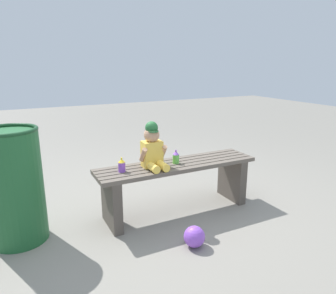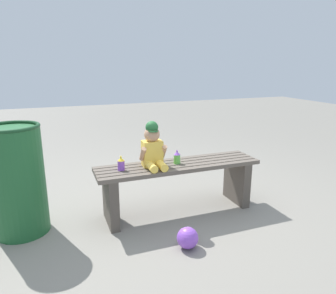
{
  "view_description": "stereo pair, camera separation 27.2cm",
  "coord_description": "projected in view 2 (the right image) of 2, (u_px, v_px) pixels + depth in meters",
  "views": [
    {
      "loc": [
        -1.3,
        -2.39,
        1.37
      ],
      "look_at": [
        -0.12,
        -0.05,
        0.66
      ],
      "focal_mm": 33.53,
      "sensor_mm": 36.0,
      "label": 1
    },
    {
      "loc": [
        -1.06,
        -2.5,
        1.37
      ],
      "look_at": [
        -0.12,
        -0.05,
        0.66
      ],
      "focal_mm": 33.53,
      "sensor_mm": 36.0,
      "label": 2
    }
  ],
  "objects": [
    {
      "name": "sippy_cup_left",
      "position": [
        121.0,
        164.0,
        2.66
      ],
      "size": [
        0.06,
        0.06,
        0.12
      ],
      "color": "#8C4CCC",
      "rests_on": "park_bench"
    },
    {
      "name": "park_bench",
      "position": [
        178.0,
        180.0,
        2.9
      ],
      "size": [
        1.51,
        0.37,
        0.48
      ],
      "color": "#60564C",
      "rests_on": "ground_plane"
    },
    {
      "name": "child_figure",
      "position": [
        153.0,
        147.0,
        2.73
      ],
      "size": [
        0.23,
        0.27,
        0.4
      ],
      "color": "#F2C64C",
      "rests_on": "park_bench"
    },
    {
      "name": "trash_bin",
      "position": [
        17.0,
        180.0,
        2.51
      ],
      "size": [
        0.44,
        0.44,
        0.9
      ],
      "color": "#1E592D",
      "rests_on": "ground_plane"
    },
    {
      "name": "ground_plane",
      "position": [
        178.0,
        211.0,
        2.98
      ],
      "size": [
        16.0,
        16.0,
        0.0
      ],
      "primitive_type": "plane",
      "color": "gray"
    },
    {
      "name": "toy_ball",
      "position": [
        188.0,
        238.0,
        2.37
      ],
      "size": [
        0.16,
        0.16,
        0.16
      ],
      "primitive_type": "sphere",
      "color": "#8C4CCC",
      "rests_on": "ground_plane"
    },
    {
      "name": "sippy_cup_right",
      "position": [
        177.0,
        157.0,
        2.84
      ],
      "size": [
        0.06,
        0.06,
        0.12
      ],
      "color": "#66CC4C",
      "rests_on": "park_bench"
    }
  ]
}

